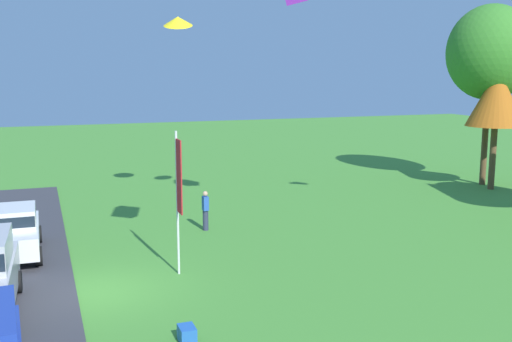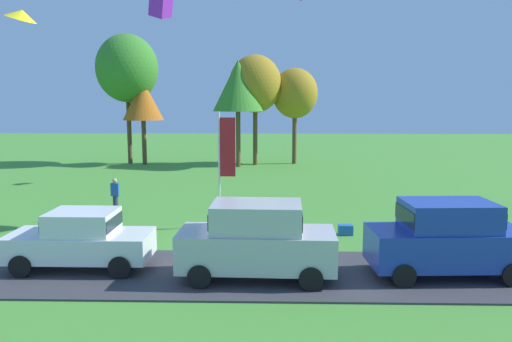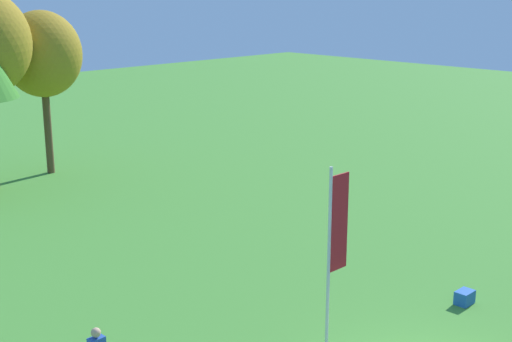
% 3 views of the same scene
% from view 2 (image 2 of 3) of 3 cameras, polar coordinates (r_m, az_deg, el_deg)
% --- Properties ---
extents(ground_plane, '(120.00, 120.00, 0.00)m').
position_cam_2_polar(ground_plane, '(18.43, -2.46, -8.64)').
color(ground_plane, '#478E33').
extents(pavement_strip, '(36.00, 4.40, 0.06)m').
position_cam_2_polar(pavement_strip, '(15.70, -3.18, -11.58)').
color(pavement_strip, '#38383D').
rests_on(pavement_strip, ground).
extents(car_sedan_mid_row, '(4.41, 1.96, 1.84)m').
position_cam_2_polar(car_sedan_mid_row, '(16.67, -19.34, -7.22)').
color(car_sedan_mid_row, white).
rests_on(car_sedan_mid_row, ground).
extents(car_suv_by_flagpole, '(4.66, 2.17, 2.28)m').
position_cam_2_polar(car_suv_by_flagpole, '(14.84, 0.08, -7.61)').
color(car_suv_by_flagpole, '#B7B7BC').
rests_on(car_suv_by_flagpole, ground).
extents(car_suv_far_end, '(4.69, 2.23, 2.28)m').
position_cam_2_polar(car_suv_far_end, '(16.08, 21.00, -6.92)').
color(car_suv_far_end, '#1E389E').
rests_on(car_suv_far_end, ground).
extents(person_on_lawn, '(0.36, 0.24, 1.71)m').
position_cam_2_polar(person_on_lawn, '(24.13, -15.78, -2.76)').
color(person_on_lawn, '#2D334C').
rests_on(person_on_lawn, ground).
extents(tree_far_right, '(5.01, 5.01, 10.57)m').
position_cam_2_polar(tree_far_right, '(42.70, -14.52, 11.27)').
color(tree_far_right, brown).
rests_on(tree_far_right, ground).
extents(tree_left_of_center, '(3.29, 3.29, 6.94)m').
position_cam_2_polar(tree_left_of_center, '(41.76, -12.81, 7.90)').
color(tree_left_of_center, brown).
rests_on(tree_left_of_center, ground).
extents(tree_lone_near, '(3.96, 3.96, 8.36)m').
position_cam_2_polar(tree_lone_near, '(39.33, -2.08, 9.69)').
color(tree_lone_near, brown).
rests_on(tree_lone_near, ground).
extents(tree_right_of_center, '(4.19, 4.19, 8.85)m').
position_cam_2_polar(tree_right_of_center, '(40.57, -0.09, 9.89)').
color(tree_right_of_center, brown).
rests_on(tree_right_of_center, ground).
extents(tree_far_left, '(3.72, 3.72, 7.85)m').
position_cam_2_polar(tree_far_left, '(41.41, 4.47, 8.80)').
color(tree_far_left, brown).
rests_on(tree_far_left, ground).
extents(flag_banner, '(0.71, 0.08, 4.85)m').
position_cam_2_polar(flag_banner, '(20.49, -3.59, 1.84)').
color(flag_banner, silver).
rests_on(flag_banner, ground).
extents(cooler_box, '(0.56, 0.40, 0.40)m').
position_cam_2_polar(cooler_box, '(20.25, 10.18, -6.63)').
color(cooler_box, blue).
rests_on(cooler_box, ground).
extents(kite_box_near_flag, '(1.33, 1.45, 1.55)m').
position_cam_2_polar(kite_box_near_flag, '(26.87, -10.81, 18.20)').
color(kite_box_near_flag, purple).
extents(kite_delta_high_left, '(1.77, 1.73, 0.81)m').
position_cam_2_polar(kite_delta_high_left, '(25.23, -25.23, 15.87)').
color(kite_delta_high_left, yellow).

